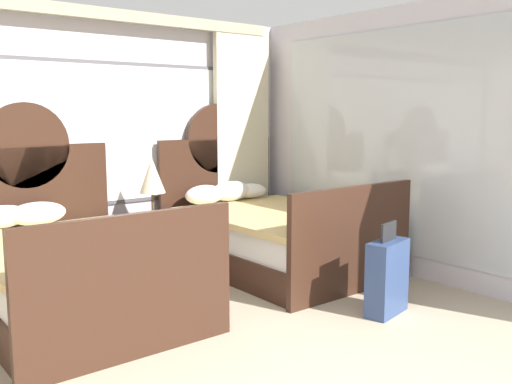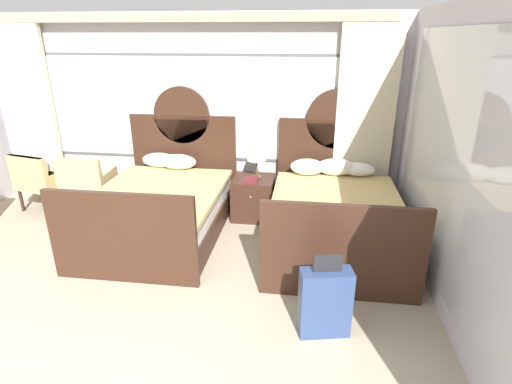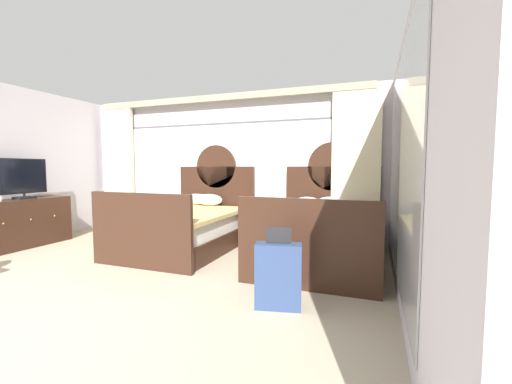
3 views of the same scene
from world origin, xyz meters
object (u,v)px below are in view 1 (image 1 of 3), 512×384
object	(u,v)px
bed_near_window	(70,270)
book_on_nightstand	(155,218)
bed_near_mirror	(272,234)
suitcase_on_floor	(387,277)
nightstand_between_beds	(152,245)
table_lamp_on_nightstand	(152,176)

from	to	relation	value
bed_near_window	book_on_nightstand	bearing A→B (deg)	25.94
bed_near_mirror	bed_near_window	bearing A→B (deg)	-179.77
bed_near_mirror	suitcase_on_floor	distance (m)	1.66
bed_near_window	nightstand_between_beds	xyz separation A→B (m)	(1.09, 0.63, -0.08)
bed_near_mirror	suitcase_on_floor	bearing A→B (deg)	-95.34
nightstand_between_beds	table_lamp_on_nightstand	distance (m)	0.71
book_on_nightstand	suitcase_on_floor	xyz separation A→B (m)	(0.95, -2.17, -0.27)
table_lamp_on_nightstand	book_on_nightstand	distance (m)	0.44
table_lamp_on_nightstand	bed_near_mirror	bearing A→B (deg)	-32.31
bed_near_window	book_on_nightstand	distance (m)	1.22
nightstand_between_beds	book_on_nightstand	size ratio (longest dim) A/B	2.23
bed_near_mirror	book_on_nightstand	world-z (taller)	bed_near_mirror
book_on_nightstand	bed_near_window	bearing A→B (deg)	-154.06
nightstand_between_beds	table_lamp_on_nightstand	bearing A→B (deg)	44.04
table_lamp_on_nightstand	suitcase_on_floor	size ratio (longest dim) A/B	0.80
bed_near_window	suitcase_on_floor	xyz separation A→B (m)	(2.02, -1.65, -0.05)
bed_near_mirror	suitcase_on_floor	xyz separation A→B (m)	(-0.15, -1.66, -0.05)
bed_near_mirror	nightstand_between_beds	xyz separation A→B (m)	(-1.09, 0.63, -0.08)
bed_near_window	book_on_nightstand	xyz separation A→B (m)	(1.08, 0.52, 0.22)
bed_near_window	suitcase_on_floor	distance (m)	2.61
bed_near_window	nightstand_between_beds	world-z (taller)	bed_near_window
suitcase_on_floor	bed_near_window	bearing A→B (deg)	140.83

